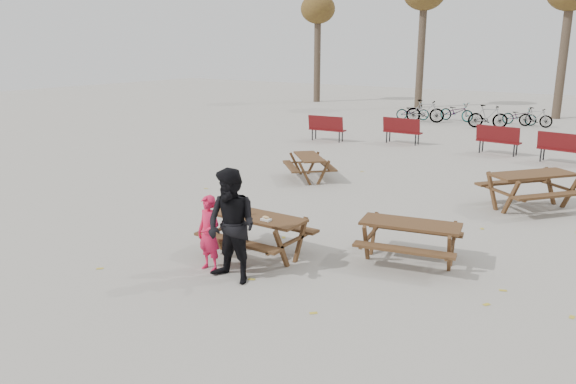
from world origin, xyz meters
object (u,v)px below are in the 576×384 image
Objects in this scene: main_picnic_table at (257,225)px; picnic_table_east at (410,242)px; food_tray at (266,220)px; child at (209,233)px; picnic_table_north at (309,168)px; adult at (232,226)px; soda_bottle at (247,211)px; picnic_table_far at (531,191)px.

main_picnic_table reaches higher than picnic_table_east.
child is at bearing -124.52° from food_tray.
adult is at bearing -21.89° from picnic_table_north.
food_tray is at bearing -18.88° from picnic_table_north.
child is at bearing -152.02° from picnic_table_east.
soda_bottle is at bearing 171.48° from food_tray.
picnic_table_north is at bearing 132.55° from picnic_table_far.
main_picnic_table is at bearing 23.91° from soda_bottle.
soda_bottle is 7.19m from picnic_table_far.
soda_bottle is (-0.18, -0.08, 0.26)m from main_picnic_table.
main_picnic_table is at bearing -164.46° from picnic_table_east.
soda_bottle reaches higher than picnic_table_far.
food_tray is 7.01m from picnic_table_far.
soda_bottle is 2.98m from picnic_table_east.
picnic_table_east is 0.86× the size of picnic_table_far.
picnic_table_east is 6.56m from picnic_table_north.
main_picnic_table is 0.95× the size of adult.
picnic_table_north is 5.95m from picnic_table_far.
child is 0.70× the size of adult.
picnic_table_north is 0.79× the size of picnic_table_far.
picnic_table_north is at bearing 126.06° from picnic_table_east.
main_picnic_table is at bearing 79.91° from child.
soda_bottle is 0.10× the size of picnic_table_east.
food_tray is 1.04m from child.
main_picnic_table is 0.40m from food_tray.
child is (-0.27, -1.00, 0.08)m from main_picnic_table.
main_picnic_table is 1.25m from adult.
adult is 3.24m from picnic_table_east.
picnic_table_far is at bearing 59.19° from soda_bottle.
main_picnic_table is 0.32m from soda_bottle.
adult is (0.53, -1.06, 0.10)m from soda_bottle.
picnic_table_far is at bearing 60.10° from main_picnic_table.
picnic_table_north is (-4.88, 4.39, -0.03)m from picnic_table_east.
food_tray is 0.09× the size of adult.
picnic_table_east is (2.71, 2.27, -0.29)m from child.
adult reaches higher than soda_bottle.
adult is (0.63, -0.14, 0.28)m from child.
child is at bearing -105.20° from main_picnic_table.
adult reaches higher than picnic_table_north.
main_picnic_table reaches higher than picnic_table_north.
picnic_table_east is 1.08× the size of picnic_table_north.
adult is at bearing -7.29° from child.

